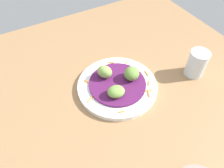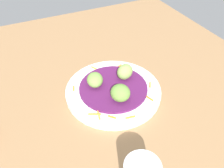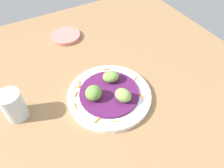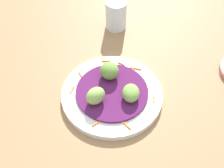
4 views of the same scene
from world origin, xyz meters
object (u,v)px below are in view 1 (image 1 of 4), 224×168
(guac_scoop_center, at_px, (132,74))
(water_glass, at_px, (197,63))
(main_plate, at_px, (117,86))
(guac_scoop_right, at_px, (105,72))
(guac_scoop_left, at_px, (116,92))

(guac_scoop_center, bearing_deg, water_glass, 162.43)
(main_plate, bearing_deg, guac_scoop_center, 174.98)
(main_plate, xyz_separation_m, water_glass, (-0.27, 0.07, 0.04))
(guac_scoop_right, xyz_separation_m, water_glass, (-0.29, 0.12, 0.00))
(guac_scoop_right, bearing_deg, guac_scoop_center, 144.98)
(water_glass, bearing_deg, main_plate, -15.30)
(main_plate, distance_m, guac_scoop_right, 0.06)
(guac_scoop_center, bearing_deg, guac_scoop_right, -35.02)
(guac_scoop_right, relative_size, water_glass, 0.54)
(guac_scoop_center, height_order, water_glass, water_glass)
(main_plate, xyz_separation_m, guac_scoop_left, (0.03, 0.04, 0.03))
(main_plate, relative_size, guac_scoop_right, 5.14)
(guac_scoop_left, distance_m, water_glass, 0.30)
(main_plate, bearing_deg, water_glass, 164.70)
(main_plate, relative_size, guac_scoop_center, 5.13)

